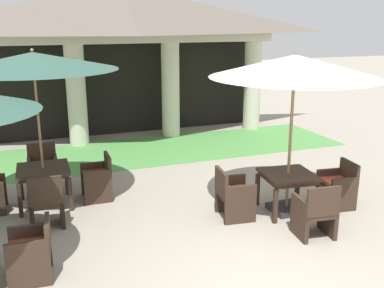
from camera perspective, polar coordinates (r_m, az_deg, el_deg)
name	(u,v)px	position (r m, az deg, el deg)	size (l,w,h in m)	color
ground_plane	(264,285)	(6.18, 9.16, -17.27)	(60.00, 60.00, 0.00)	#9E9384
background_pavilion	(122,26)	(12.71, -8.88, 14.57)	(9.20, 2.53, 4.22)	beige
lawn_strip	(139,152)	(11.79, -6.77, -0.98)	(11.00, 2.72, 0.01)	#519347
patio_table_near_foreground	(288,179)	(8.12, 12.06, -4.31)	(0.97, 0.97, 0.72)	#38281E
patio_umbrella_near_foreground	(295,68)	(7.70, 12.88, 9.42)	(2.86, 2.86, 2.83)	#2D2D2D
patio_chair_near_foreground_west	(233,195)	(7.83, 5.24, -6.42)	(0.63, 0.66, 0.87)	#38281E
patio_chair_near_foreground_east	(338,185)	(8.67, 18.03, -4.98)	(0.59, 0.64, 0.85)	#38281E
patio_chair_near_foreground_south	(316,212)	(7.37, 15.39, -8.36)	(0.62, 0.59, 0.91)	#38281E
patio_chair_mid_left_east	(32,251)	(6.43, -19.63, -12.64)	(0.59, 0.60, 0.81)	#38281E
patio_table_mid_right	(43,173)	(8.65, -18.31, -3.48)	(0.94, 0.94, 0.73)	#38281E
patio_umbrella_mid_right	(33,62)	(8.25, -19.49, 9.73)	(2.90, 2.90, 2.85)	#2D2D2D
patio_chair_mid_right_south	(46,203)	(7.80, -17.99, -7.14)	(0.56, 0.51, 0.93)	#38281E
patio_chair_mid_right_north	(43,168)	(9.64, -18.36, -2.90)	(0.59, 0.56, 0.89)	#38281E
patio_chair_mid_right_east	(98,178)	(8.77, -11.85, -4.23)	(0.54, 0.59, 0.86)	#38281E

